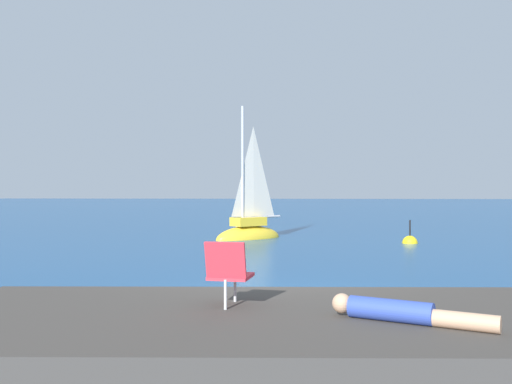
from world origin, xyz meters
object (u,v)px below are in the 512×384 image
object	(u,v)px
person_sunbather	(403,312)
marker_buoy	(410,243)
sailboat_near	(249,231)
beach_chair	(229,270)

from	to	relation	value
person_sunbather	marker_buoy	size ratio (longest dim) A/B	1.44
sailboat_near	person_sunbather	size ratio (longest dim) A/B	3.53
beach_chair	person_sunbather	bearing A→B (deg)	-101.14
person_sunbather	marker_buoy	bearing A→B (deg)	104.31
marker_buoy	person_sunbather	bearing A→B (deg)	-102.24
sailboat_near	marker_buoy	bearing A→B (deg)	125.87
person_sunbather	marker_buoy	world-z (taller)	person_sunbather
sailboat_near	beach_chair	bearing A→B (deg)	52.54
sailboat_near	marker_buoy	xyz separation A→B (m)	(5.99, -1.49, -0.30)
person_sunbather	beach_chair	distance (m)	2.07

